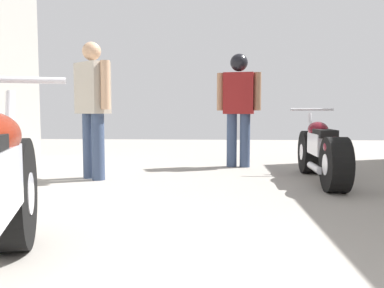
# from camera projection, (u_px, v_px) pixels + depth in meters

# --- Properties ---
(ground_plane) EXTENTS (16.94, 16.94, 0.00)m
(ground_plane) POSITION_uv_depth(u_px,v_px,m) (200.00, 214.00, 3.19)
(ground_plane) COLOR gray
(motorcycle_black_naked) EXTENTS (0.54, 1.84, 0.86)m
(motorcycle_black_naked) POSITION_uv_depth(u_px,v_px,m) (322.00, 152.00, 4.62)
(motorcycle_black_naked) COLOR black
(motorcycle_black_naked) RESTS_ON ground_plane
(mechanic_in_blue) EXTENTS (0.57, 0.50, 1.64)m
(mechanic_in_blue) POSITION_uv_depth(u_px,v_px,m) (93.00, 102.00, 4.79)
(mechanic_in_blue) COLOR #384766
(mechanic_in_blue) RESTS_ON ground_plane
(mechanic_with_helmet) EXTENTS (0.65, 0.30, 1.65)m
(mechanic_with_helmet) POSITION_uv_depth(u_px,v_px,m) (239.00, 100.00, 5.85)
(mechanic_with_helmet) COLOR #384766
(mechanic_with_helmet) RESTS_ON ground_plane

